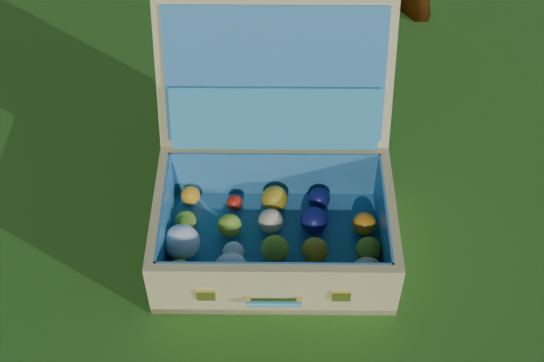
{
  "coord_description": "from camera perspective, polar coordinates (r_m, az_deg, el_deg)",
  "views": [
    {
      "loc": [
        0.04,
        -1.09,
        1.39
      ],
      "look_at": [
        0.12,
        0.02,
        0.16
      ],
      "focal_mm": 50.0,
      "sensor_mm": 36.0,
      "label": 1
    }
  ],
  "objects": [
    {
      "name": "ground",
      "position": [
        1.77,
        -3.7,
        -3.99
      ],
      "size": [
        60.0,
        60.0,
        0.0
      ],
      "primitive_type": "plane",
      "color": "#215114",
      "rests_on": "ground"
    },
    {
      "name": "suitcase",
      "position": [
        1.68,
        0.13,
        -0.3
      ],
      "size": [
        0.56,
        0.54,
        0.48
      ],
      "rotation": [
        0.0,
        0.0,
        -0.07
      ],
      "color": "tan",
      "rests_on": "ground"
    }
  ]
}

